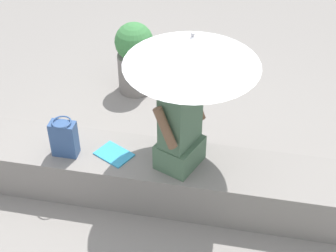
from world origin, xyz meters
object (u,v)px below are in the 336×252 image
at_px(person_seated, 180,124).
at_px(parasol, 192,51).
at_px(planter_far, 135,57).
at_px(magazine, 114,154).
at_px(handbag_black, 64,138).

xyz_separation_m(person_seated, parasol, (-0.06, -0.07, 0.60)).
height_order(person_seated, planter_far, person_seated).
distance_m(parasol, magazine, 1.15).
relative_size(parasol, planter_far, 1.44).
height_order(person_seated, handbag_black, person_seated).
height_order(parasol, magazine, parasol).
bearing_deg(planter_far, magazine, 97.80).
distance_m(person_seated, handbag_black, 0.95).
bearing_deg(magazine, person_seated, -151.73).
xyz_separation_m(magazine, planter_far, (0.21, -1.52, -0.00)).
relative_size(parasol, magazine, 4.02).
height_order(magazine, planter_far, planter_far).
bearing_deg(planter_far, handbag_black, 83.75).
distance_m(parasol, handbag_black, 1.29).
distance_m(handbag_black, magazine, 0.42).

